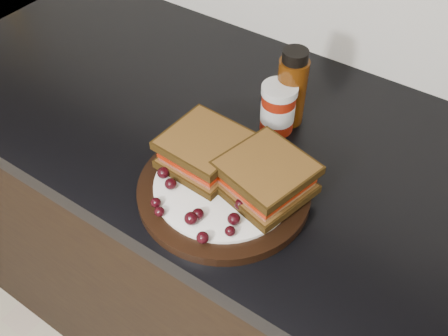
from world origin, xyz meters
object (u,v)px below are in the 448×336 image
(condiment_jar, at_px, (278,108))
(oil_bottle, at_px, (292,87))
(plate, at_px, (224,190))
(sandwich_left, at_px, (205,150))

(condiment_jar, height_order, oil_bottle, oil_bottle)
(plate, relative_size, oil_bottle, 1.87)
(plate, height_order, condiment_jar, condiment_jar)
(plate, relative_size, condiment_jar, 2.96)
(plate, xyz_separation_m, sandwich_left, (-0.05, 0.02, 0.04))
(oil_bottle, bearing_deg, condiment_jar, -99.84)
(plate, bearing_deg, condiment_jar, 93.37)
(sandwich_left, height_order, condiment_jar, condiment_jar)
(plate, height_order, sandwich_left, sandwich_left)
(sandwich_left, distance_m, oil_bottle, 0.21)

